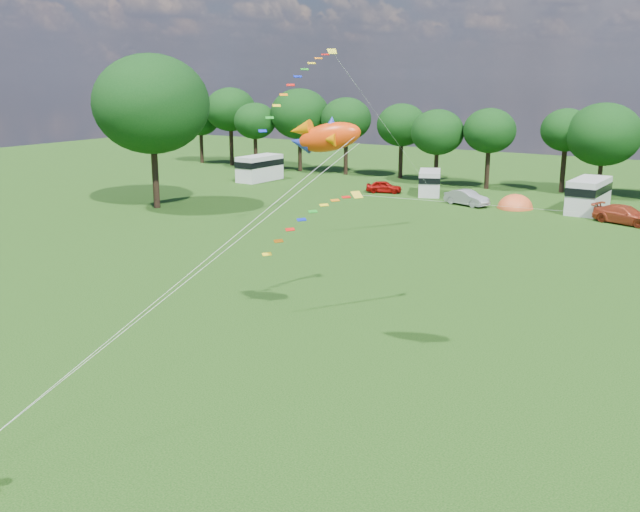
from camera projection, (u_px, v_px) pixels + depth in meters
The scene contains 12 objects.
ground_plane at pixel (197, 415), 24.82m from camera, with size 180.00×180.00×0.00m, color black.
big_tree at pixel (151, 104), 61.10m from camera, with size 10.00×10.00×13.28m.
car_a at pixel (384, 187), 71.15m from camera, with size 1.42×3.60×1.20m, color #9D0C08.
car_b at pixel (467, 198), 64.28m from camera, with size 1.47×3.92×1.38m, color gray.
car_c at pixel (625, 215), 56.34m from camera, with size 2.02×4.81×1.44m, color #A4391E.
campervan_a at pixel (260, 167), 79.02m from camera, with size 2.62×5.78×2.79m.
campervan_b at pixel (430, 182), 69.99m from camera, with size 3.75×5.20×2.35m.
campervan_c at pixel (589, 194), 61.01m from camera, with size 2.66×5.93×2.87m.
tent_orange at pixel (515, 208), 63.06m from camera, with size 3.15×3.45×2.47m.
fish_kite at pixel (324, 137), 28.68m from camera, with size 3.31×1.65×1.73m.
streamer_kite_a at pixel (303, 77), 50.94m from camera, with size 3.38×5.64×5.78m.
streamer_kite_c at pixel (321, 213), 35.38m from camera, with size 3.02×4.90×2.77m.
Camera 1 is at (15.85, -16.78, 11.52)m, focal length 40.00 mm.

